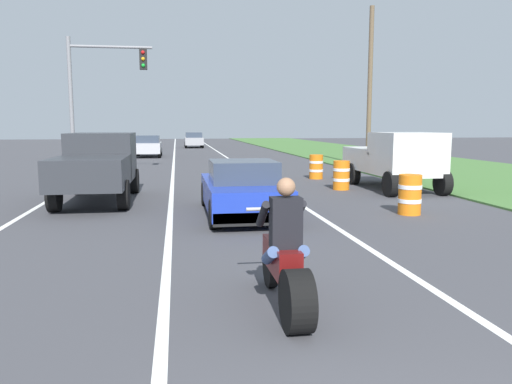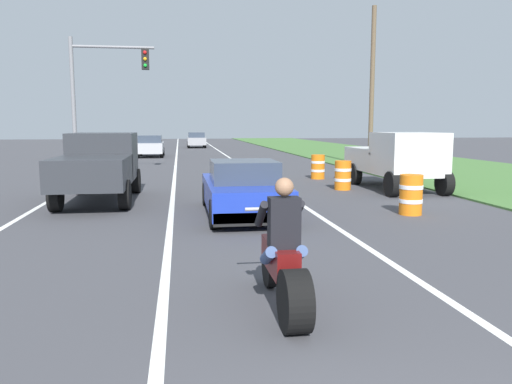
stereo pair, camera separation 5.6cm
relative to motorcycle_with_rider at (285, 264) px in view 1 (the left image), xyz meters
name	(u,v)px [view 1 (the left image)]	position (x,y,z in m)	size (l,w,h in m)	color
lane_stripe_left_solid	(87,178)	(-5.04, 16.26, -0.59)	(0.14, 120.00, 0.01)	white
lane_stripe_right_solid	(254,175)	(2.16, 16.26, -0.59)	(0.14, 120.00, 0.01)	white
lane_stripe_centre_dashed	(173,176)	(-1.44, 16.26, -0.59)	(0.14, 120.00, 0.01)	white
grass_verge_right	(464,171)	(12.28, 16.26, -0.56)	(10.00, 120.00, 0.06)	#477538
motorcycle_with_rider	(285,264)	(0.00, 0.00, 0.00)	(0.70, 2.21, 1.62)	black
sports_car_blue	(242,190)	(0.33, 6.47, 0.04)	(1.84, 4.30, 1.37)	#1E38B2
pickup_truck_left_lane_dark_grey	(98,164)	(-3.52, 9.35, 0.51)	(2.02, 4.80, 1.98)	#2D3035
pickup_truck_right_shoulder_white	(394,158)	(6.18, 10.65, 0.51)	(2.02, 4.80, 1.98)	silver
traffic_light_mast_near	(96,86)	(-4.70, 17.47, 3.34)	(3.63, 0.34, 6.00)	gray
utility_pole_roadside	(370,88)	(8.74, 19.53, 3.53)	(0.24, 0.24, 8.24)	brown
construction_barrel_nearest	(410,194)	(4.48, 5.95, -0.09)	(0.58, 0.58, 1.00)	orange
construction_barrel_mid	(341,175)	(4.35, 10.84, -0.09)	(0.58, 0.58, 1.00)	orange
construction_barrel_far	(316,167)	(4.46, 14.38, -0.09)	(0.58, 0.58, 1.00)	orange
distant_car_far_ahead	(148,146)	(-3.22, 30.18, 0.18)	(1.80, 4.00, 1.50)	#B2B2B7
distant_car_further_ahead	(194,140)	(0.44, 44.15, 0.18)	(1.80, 4.00, 1.50)	#99999E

